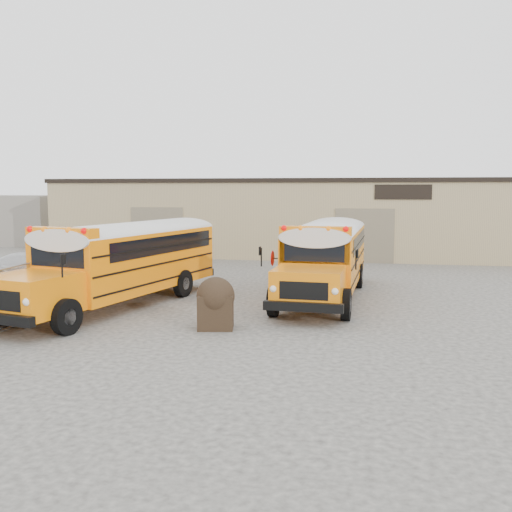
% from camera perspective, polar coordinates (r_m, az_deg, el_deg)
% --- Properties ---
extents(ground, '(120.00, 120.00, 0.00)m').
position_cam_1_polar(ground, '(17.73, -2.67, -6.45)').
color(ground, '#3A3835').
rests_on(ground, ground).
extents(warehouse, '(30.20, 10.20, 4.67)m').
position_cam_1_polar(warehouse, '(37.04, 4.62, 4.07)').
color(warehouse, tan).
rests_on(warehouse, ground).
extents(chainlink_fence, '(0.07, 18.07, 1.81)m').
position_cam_1_polar(chainlink_fence, '(22.42, -15.91, -1.60)').
color(chainlink_fence, gray).
rests_on(chainlink_fence, ground).
extents(distant_building_left, '(8.00, 6.00, 3.60)m').
position_cam_1_polar(distant_building_left, '(46.79, -22.98, 3.39)').
color(distant_building_left, gray).
rests_on(distant_building_left, ground).
extents(school_bus_left, '(4.57, 10.30, 2.93)m').
position_cam_1_polar(school_bus_left, '(25.50, -5.00, 1.39)').
color(school_bus_left, orange).
rests_on(school_bus_left, ground).
extents(school_bus_right, '(3.19, 9.88, 2.86)m').
position_cam_1_polar(school_bus_right, '(27.61, 8.45, 1.66)').
color(school_bus_right, orange).
rests_on(school_bus_right, ground).
extents(tarp_bundle, '(1.16, 1.11, 1.51)m').
position_cam_1_polar(tarp_bundle, '(16.60, -4.05, -4.63)').
color(tarp_bundle, black).
rests_on(tarp_bundle, ground).
extents(car_white, '(4.90, 3.13, 1.32)m').
position_cam_1_polar(car_white, '(26.39, -21.01, -1.11)').
color(car_white, silver).
rests_on(car_white, ground).
extents(car_dark, '(4.64, 2.00, 1.49)m').
position_cam_1_polar(car_dark, '(28.05, -16.81, -0.35)').
color(car_dark, black).
rests_on(car_dark, ground).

